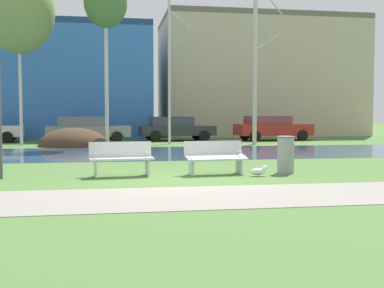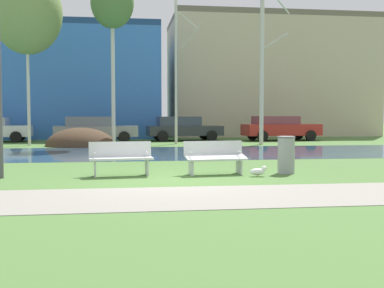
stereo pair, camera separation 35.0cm
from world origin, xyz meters
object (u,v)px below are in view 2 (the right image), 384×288
at_px(parked_wagon_fourth_red, 280,128).
at_px(parked_sedan_second_grey, 94,129).
at_px(trash_bin, 286,154).
at_px(bench_right, 215,156).
at_px(seagull, 258,171).
at_px(parked_hatch_third_dark, 183,128).
at_px(bench_left, 121,157).

bearing_deg(parked_wagon_fourth_red, parked_sedan_second_grey, -178.57).
xyz_separation_m(trash_bin, parked_sedan_second_grey, (-6.08, 15.64, 0.26)).
bearing_deg(bench_right, parked_sedan_second_grey, 104.96).
bearing_deg(seagull, trash_bin, 30.14).
height_order(parked_sedan_second_grey, parked_wagon_fourth_red, parked_wagon_fourth_red).
bearing_deg(bench_right, parked_hatch_third_dark, 86.26).
relative_size(bench_left, parked_hatch_third_dark, 0.36).
bearing_deg(parked_wagon_fourth_red, seagull, -110.02).
distance_m(seagull, parked_sedan_second_grey, 16.99).
distance_m(bench_left, seagull, 3.51).
distance_m(bench_left, parked_hatch_third_dark, 16.93).
bearing_deg(parked_hatch_third_dark, seagull, -90.26).
distance_m(seagull, parked_wagon_fourth_red, 17.52).
xyz_separation_m(trash_bin, parked_wagon_fourth_red, (5.08, 15.92, 0.28)).
bearing_deg(parked_wagon_fourth_red, parked_hatch_third_dark, 173.27).
bearing_deg(seagull, parked_hatch_third_dark, 89.74).
xyz_separation_m(bench_right, seagull, (1.00, -0.60, -0.34)).
height_order(bench_right, parked_hatch_third_dark, parked_hatch_third_dark).
distance_m(parked_sedan_second_grey, parked_wagon_fourth_red, 11.16).
height_order(bench_right, trash_bin, trash_bin).
distance_m(bench_left, trash_bin, 4.36).
distance_m(trash_bin, parked_hatch_third_dark, 16.64).
relative_size(bench_right, trash_bin, 1.66).
bearing_deg(seagull, bench_left, 170.17).
height_order(trash_bin, parked_wagon_fourth_red, parked_wagon_fourth_red).
bearing_deg(bench_right, bench_left, 180.00).
bearing_deg(parked_hatch_third_dark, trash_bin, -87.13).
bearing_deg(parked_hatch_third_dark, parked_sedan_second_grey, -169.44).
relative_size(seagull, parked_sedan_second_grey, 0.10).
bearing_deg(seagull, bench_right, 149.28).
xyz_separation_m(bench_right, trash_bin, (1.91, -0.07, 0.04)).
bearing_deg(trash_bin, bench_left, 179.11).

